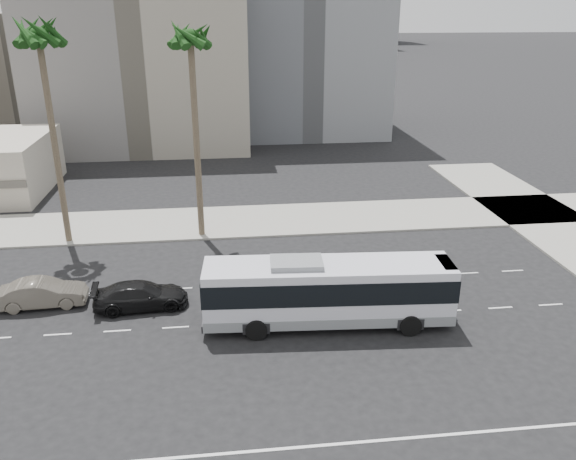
{
  "coord_description": "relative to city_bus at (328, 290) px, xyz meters",
  "views": [
    {
      "loc": [
        -3.18,
        -26.72,
        15.79
      ],
      "look_at": [
        0.45,
        4.0,
        3.68
      ],
      "focal_mm": 35.69,
      "sensor_mm": 36.0,
      "label": 1
    }
  ],
  "objects": [
    {
      "name": "palm_mid",
      "position": [
        -16.38,
        13.3,
        11.83
      ],
      "size": [
        4.96,
        4.96,
        15.33
      ],
      "rotation": [
        0.0,
        0.0,
        -0.36
      ],
      "color": "brown",
      "rests_on": "ground"
    },
    {
      "name": "car_a",
      "position": [
        -10.06,
        2.91,
        -1.21
      ],
      "size": [
        2.53,
        5.34,
        1.5
      ],
      "primitive_type": "imported",
      "rotation": [
        0.0,
        0.0,
        1.65
      ],
      "color": "black",
      "rests_on": "ground"
    },
    {
      "name": "midrise_beige_west",
      "position": [
        -14.03,
        45.47,
        7.04
      ],
      "size": [
        24.0,
        18.0,
        18.0
      ],
      "primitive_type": "cube",
      "color": "gray",
      "rests_on": "ground"
    },
    {
      "name": "midrise_gray_center",
      "position": [
        5.97,
        52.47,
        11.04
      ],
      "size": [
        20.0,
        20.0,
        26.0
      ],
      "primitive_type": "cube",
      "color": "slate",
      "rests_on": "ground"
    },
    {
      "name": "city_bus",
      "position": [
        0.0,
        0.0,
        0.0
      ],
      "size": [
        13.12,
        3.71,
        3.73
      ],
      "rotation": [
        0.0,
        0.0,
        -0.06
      ],
      "color": "silver",
      "rests_on": "ground"
    },
    {
      "name": "ground",
      "position": [
        -2.03,
        0.47,
        -1.96
      ],
      "size": [
        700.0,
        700.0,
        0.0
      ],
      "primitive_type": "plane",
      "color": "black",
      "rests_on": "ground"
    },
    {
      "name": "sidewalk_north",
      "position": [
        -2.03,
        15.97,
        -1.88
      ],
      "size": [
        120.0,
        7.0,
        0.15
      ],
      "primitive_type": "cube",
      "color": "gray",
      "rests_on": "ground"
    },
    {
      "name": "car_b",
      "position": [
        -15.56,
        3.76,
        -1.17
      ],
      "size": [
        1.98,
        4.85,
        1.57
      ],
      "primitive_type": "imported",
      "rotation": [
        0.0,
        0.0,
        1.64
      ],
      "color": "#676155",
      "rests_on": "ground"
    },
    {
      "name": "palm_near",
      "position": [
        -6.94,
        13.39,
        11.67
      ],
      "size": [
        4.46,
        4.46,
        15.04
      ],
      "rotation": [
        0.0,
        0.0,
        0.28
      ],
      "color": "brown",
      "rests_on": "ground"
    }
  ]
}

